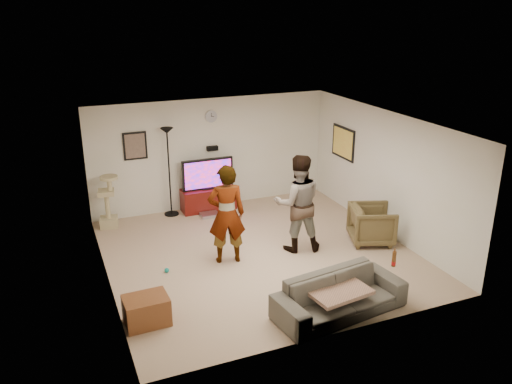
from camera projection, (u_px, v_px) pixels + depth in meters
name	position (u px, v px, depth m)	size (l,w,h in m)	color
floor	(259.00, 254.00, 9.82)	(5.50, 5.50, 0.02)	tan
ceiling	(259.00, 123.00, 8.97)	(5.50, 5.50, 0.02)	silver
wall_back	(212.00, 153.00, 11.78)	(5.50, 0.04, 2.50)	white
wall_front	(338.00, 255.00, 7.01)	(5.50, 0.04, 2.50)	white
wall_left	(102.00, 214.00, 8.40)	(0.04, 5.50, 2.50)	white
wall_right	(386.00, 173.00, 10.39)	(0.04, 5.50, 2.50)	white
wall_clock	(211.00, 116.00, 11.47)	(0.26, 0.26, 0.04)	white
wall_speaker	(212.00, 148.00, 11.69)	(0.25, 0.10, 0.10)	black
picture_back	(135.00, 146.00, 11.03)	(0.42, 0.03, 0.52)	brown
picture_right	(343.00, 143.00, 11.68)	(0.03, 0.78, 0.62)	#F6C551
tv_stand	(209.00, 199.00, 11.84)	(1.23, 0.45, 0.51)	#480E0A
console_box	(210.00, 215.00, 11.53)	(0.40, 0.30, 0.07)	#B4B5C3
tv	(208.00, 174.00, 11.64)	(1.17, 0.08, 0.69)	black
tv_screen	(208.00, 174.00, 11.60)	(1.08, 0.01, 0.61)	red
floor_lamp	(169.00, 172.00, 11.31)	(0.32, 0.32, 1.97)	black
cat_tree	(107.00, 202.00, 10.83)	(0.36, 0.36, 1.13)	tan
person_left	(227.00, 214.00, 9.25)	(0.67, 0.44, 1.83)	#AAABB2
person_right	(298.00, 203.00, 9.70)	(0.91, 0.71, 1.87)	navy
sofa	(340.00, 295.00, 7.85)	(2.05, 0.80, 0.60)	#4A473F
throw_blanket	(337.00, 290.00, 7.80)	(0.90, 0.70, 0.06)	tan
beer_bottle	(394.00, 259.00, 8.05)	(0.06, 0.06, 0.25)	brown
armchair	(372.00, 224.00, 10.18)	(0.80, 0.82, 0.75)	brown
side_table	(146.00, 310.00, 7.62)	(0.64, 0.48, 0.43)	brown
toy_ball	(167.00, 270.00, 9.12)	(0.08, 0.08, 0.08)	#10837E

